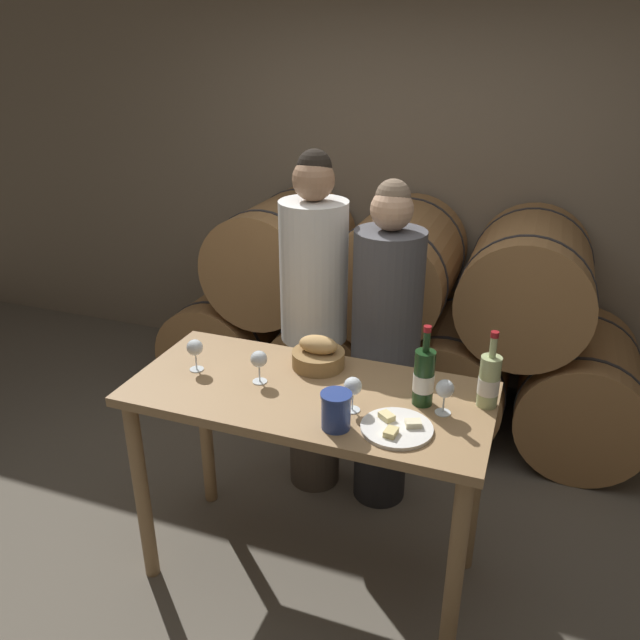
{
  "coord_description": "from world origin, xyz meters",
  "views": [
    {
      "loc": [
        0.79,
        -2.01,
        2.21
      ],
      "look_at": [
        0.0,
        0.13,
        1.19
      ],
      "focal_mm": 35.0,
      "sensor_mm": 36.0,
      "label": 1
    }
  ],
  "objects_px": {
    "tasting_table": "(309,422)",
    "wine_glass_far_left": "(195,348)",
    "person_right": "(385,350)",
    "wine_bottle_red": "(424,377)",
    "wine_glass_center": "(353,387)",
    "wine_glass_right": "(445,390)",
    "cheese_plate": "(397,428)",
    "bread_basket": "(318,355)",
    "wine_glass_left": "(259,360)",
    "person_left": "(314,328)",
    "blue_crock": "(336,409)",
    "wine_bottle_white": "(489,381)"
  },
  "relations": [
    {
      "from": "wine_bottle_white",
      "to": "wine_glass_right",
      "type": "distance_m",
      "value": 0.19
    },
    {
      "from": "wine_bottle_red",
      "to": "bread_basket",
      "type": "xyz_separation_m",
      "value": [
        -0.48,
        0.14,
        -0.06
      ]
    },
    {
      "from": "cheese_plate",
      "to": "wine_glass_far_left",
      "type": "relative_size",
      "value": 1.87
    },
    {
      "from": "cheese_plate",
      "to": "wine_glass_right",
      "type": "relative_size",
      "value": 1.87
    },
    {
      "from": "wine_glass_left",
      "to": "wine_glass_center",
      "type": "xyz_separation_m",
      "value": [
        0.42,
        -0.08,
        0.0
      ]
    },
    {
      "from": "wine_glass_far_left",
      "to": "tasting_table",
      "type": "bearing_deg",
      "value": 0.61
    },
    {
      "from": "cheese_plate",
      "to": "person_right",
      "type": "bearing_deg",
      "value": 107.27
    },
    {
      "from": "wine_glass_right",
      "to": "blue_crock",
      "type": "bearing_deg",
      "value": -146.53
    },
    {
      "from": "person_left",
      "to": "wine_glass_right",
      "type": "relative_size",
      "value": 12.81
    },
    {
      "from": "tasting_table",
      "to": "wine_glass_right",
      "type": "xyz_separation_m",
      "value": [
        0.53,
        0.01,
        0.25
      ]
    },
    {
      "from": "person_right",
      "to": "blue_crock",
      "type": "relative_size",
      "value": 11.97
    },
    {
      "from": "wine_bottle_white",
      "to": "person_left",
      "type": "bearing_deg",
      "value": 150.95
    },
    {
      "from": "person_left",
      "to": "wine_glass_right",
      "type": "xyz_separation_m",
      "value": [
        0.74,
        -0.61,
        0.13
      ]
    },
    {
      "from": "wine_glass_left",
      "to": "wine_glass_right",
      "type": "relative_size",
      "value": 1.0
    },
    {
      "from": "blue_crock",
      "to": "wine_glass_left",
      "type": "distance_m",
      "value": 0.45
    },
    {
      "from": "person_right",
      "to": "wine_bottle_red",
      "type": "relative_size",
      "value": 5.16
    },
    {
      "from": "wine_glass_center",
      "to": "wine_glass_right",
      "type": "bearing_deg",
      "value": 16.95
    },
    {
      "from": "wine_bottle_red",
      "to": "wine_glass_right",
      "type": "relative_size",
      "value": 2.33
    },
    {
      "from": "person_left",
      "to": "blue_crock",
      "type": "bearing_deg",
      "value": -64.51
    },
    {
      "from": "tasting_table",
      "to": "bread_basket",
      "type": "distance_m",
      "value": 0.29
    },
    {
      "from": "blue_crock",
      "to": "wine_bottle_red",
      "type": "bearing_deg",
      "value": 46.45
    },
    {
      "from": "wine_glass_far_left",
      "to": "person_right",
      "type": "bearing_deg",
      "value": 43.48
    },
    {
      "from": "person_left",
      "to": "wine_glass_center",
      "type": "bearing_deg",
      "value": -59.29
    },
    {
      "from": "tasting_table",
      "to": "wine_glass_far_left",
      "type": "xyz_separation_m",
      "value": [
        -0.51,
        -0.01,
        0.25
      ]
    },
    {
      "from": "wine_glass_left",
      "to": "cheese_plate",
      "type": "bearing_deg",
      "value": -13.52
    },
    {
      "from": "wine_glass_right",
      "to": "wine_glass_far_left",
      "type": "bearing_deg",
      "value": -178.92
    },
    {
      "from": "wine_bottle_white",
      "to": "wine_glass_right",
      "type": "xyz_separation_m",
      "value": [
        -0.15,
        -0.11,
        -0.01
      ]
    },
    {
      "from": "blue_crock",
      "to": "wine_glass_far_left",
      "type": "relative_size",
      "value": 1.01
    },
    {
      "from": "cheese_plate",
      "to": "wine_glass_left",
      "type": "height_order",
      "value": "wine_glass_left"
    },
    {
      "from": "wine_bottle_red",
      "to": "wine_glass_left",
      "type": "bearing_deg",
      "value": -174.35
    },
    {
      "from": "person_left",
      "to": "bread_basket",
      "type": "xyz_separation_m",
      "value": [
        0.18,
        -0.42,
        0.08
      ]
    },
    {
      "from": "wine_glass_center",
      "to": "wine_glass_right",
      "type": "height_order",
      "value": "same"
    },
    {
      "from": "tasting_table",
      "to": "wine_glass_left",
      "type": "bearing_deg",
      "value": -177.84
    },
    {
      "from": "cheese_plate",
      "to": "wine_glass_right",
      "type": "bearing_deg",
      "value": 51.15
    },
    {
      "from": "tasting_table",
      "to": "wine_glass_far_left",
      "type": "bearing_deg",
      "value": -179.39
    },
    {
      "from": "wine_glass_left",
      "to": "tasting_table",
      "type": "bearing_deg",
      "value": 2.16
    },
    {
      "from": "wine_bottle_red",
      "to": "cheese_plate",
      "type": "bearing_deg",
      "value": -102.8
    },
    {
      "from": "person_right",
      "to": "tasting_table",
      "type": "bearing_deg",
      "value": -104.05
    },
    {
      "from": "cheese_plate",
      "to": "wine_bottle_white",
      "type": "bearing_deg",
      "value": 45.14
    },
    {
      "from": "wine_bottle_red",
      "to": "wine_glass_center",
      "type": "distance_m",
      "value": 0.28
    },
    {
      "from": "tasting_table",
      "to": "person_right",
      "type": "relative_size",
      "value": 0.86
    },
    {
      "from": "wine_glass_left",
      "to": "wine_bottle_white",
      "type": "bearing_deg",
      "value": 8.72
    },
    {
      "from": "person_right",
      "to": "person_left",
      "type": "bearing_deg",
      "value": 180.0
    },
    {
      "from": "tasting_table",
      "to": "wine_glass_far_left",
      "type": "distance_m",
      "value": 0.56
    },
    {
      "from": "person_right",
      "to": "wine_glass_left",
      "type": "bearing_deg",
      "value": -120.17
    },
    {
      "from": "bread_basket",
      "to": "wine_glass_left",
      "type": "bearing_deg",
      "value": -130.44
    },
    {
      "from": "tasting_table",
      "to": "wine_glass_right",
      "type": "distance_m",
      "value": 0.59
    },
    {
      "from": "wine_glass_far_left",
      "to": "wine_glass_left",
      "type": "xyz_separation_m",
      "value": [
        0.3,
        -0.0,
        0.0
      ]
    },
    {
      "from": "wine_glass_far_left",
      "to": "wine_glass_center",
      "type": "height_order",
      "value": "same"
    },
    {
      "from": "person_right",
      "to": "wine_glass_left",
      "type": "xyz_separation_m",
      "value": [
        -0.37,
        -0.63,
        0.19
      ]
    }
  ]
}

